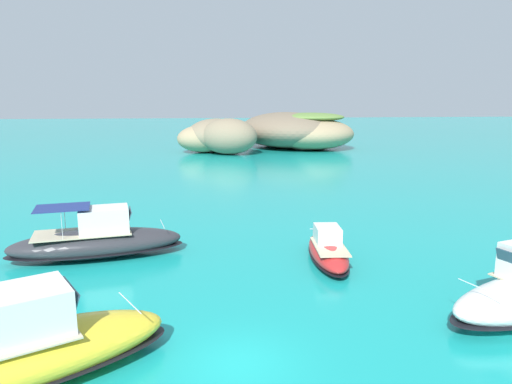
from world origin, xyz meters
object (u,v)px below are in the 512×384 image
at_px(islet_large, 295,132).
at_px(motorboat_charcoal, 97,241).
at_px(islet_small, 218,136).
at_px(motorboat_yellow, 7,356).
at_px(motorboat_red, 328,250).

xyz_separation_m(islet_large, motorboat_charcoal, (-22.89, -58.47, -1.98)).
bearing_deg(islet_small, motorboat_yellow, -97.68).
distance_m(islet_small, motorboat_red, 55.24).
xyz_separation_m(motorboat_yellow, motorboat_red, (13.19, 10.59, -0.41)).
height_order(islet_large, motorboat_red, islet_large).
bearing_deg(motorboat_charcoal, motorboat_yellow, -90.79).
height_order(islet_small, motorboat_red, islet_small).
distance_m(motorboat_red, motorboat_charcoal, 13.20).
bearing_deg(motorboat_charcoal, motorboat_red, -9.41).
distance_m(motorboat_yellow, motorboat_red, 16.92).
height_order(islet_large, motorboat_charcoal, islet_large).
xyz_separation_m(islet_large, islet_small, (-14.21, -5.60, -0.26)).
bearing_deg(islet_small, islet_large, 21.49).
relative_size(motorboat_yellow, motorboat_charcoal, 1.07).
bearing_deg(motorboat_red, islet_large, 80.75).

